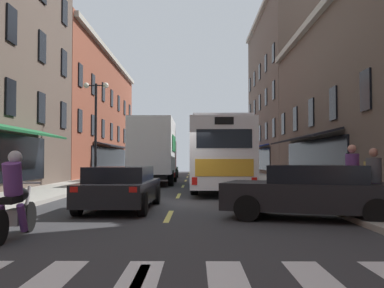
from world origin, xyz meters
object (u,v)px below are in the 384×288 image
at_px(sedan_mid, 314,192).
at_px(sedan_far, 121,187).
at_px(transit_bus, 219,155).
at_px(box_truck, 155,152).
at_px(pedestrian_near, 374,180).
at_px(street_lamp_twin, 96,128).
at_px(pedestrian_mid, 352,176).
at_px(motorcycle_rider, 15,201).
at_px(sedan_near, 165,170).

height_order(sedan_mid, sedan_far, sedan_mid).
height_order(transit_bus, box_truck, box_truck).
xyz_separation_m(sedan_mid, pedestrian_near, (1.39, -0.24, 0.30)).
bearing_deg(sedan_far, pedestrian_near, -20.07).
xyz_separation_m(transit_bus, street_lamp_twin, (-6.82, 2.16, 1.56)).
relative_size(pedestrian_near, pedestrian_mid, 0.92).
bearing_deg(pedestrian_near, box_truck, -65.10).
distance_m(sedan_far, motorcycle_rider, 4.96).
relative_size(sedan_near, pedestrian_mid, 2.43).
relative_size(box_truck, pedestrian_near, 4.65).
xyz_separation_m(sedan_near, sedan_far, (0.22, -21.65, -0.03)).
relative_size(sedan_near, pedestrian_near, 2.62).
bearing_deg(pedestrian_near, sedan_near, -72.75).
bearing_deg(sedan_far, transit_bus, 69.42).
xyz_separation_m(pedestrian_near, pedestrian_mid, (-0.06, 1.28, 0.05)).
bearing_deg(sedan_far, sedan_near, 90.58).
xyz_separation_m(sedan_far, motorcycle_rider, (-1.19, -4.82, 0.04)).
height_order(sedan_near, sedan_mid, sedan_near).
xyz_separation_m(box_truck, pedestrian_mid, (6.76, -14.48, -0.93)).
bearing_deg(motorcycle_rider, transit_bus, 71.68).
bearing_deg(pedestrian_near, pedestrian_mid, -86.03).
bearing_deg(box_truck, motorcycle_rider, -92.94).
relative_size(sedan_mid, motorcycle_rider, 2.25).
bearing_deg(pedestrian_near, motorcycle_rider, 18.86).
distance_m(transit_bus, pedestrian_near, 12.00).
relative_size(transit_bus, sedan_far, 2.68).
bearing_deg(pedestrian_near, sedan_mid, -8.07).
relative_size(box_truck, sedan_far, 1.64).
xyz_separation_m(motorcycle_rider, pedestrian_mid, (7.70, 3.70, 0.34)).
relative_size(transit_bus, sedan_mid, 2.65).
height_order(transit_bus, motorcycle_rider, transit_bus).
distance_m(sedan_far, pedestrian_mid, 6.61).
distance_m(sedan_mid, motorcycle_rider, 6.89).
relative_size(transit_bus, street_lamp_twin, 2.17).
height_order(transit_bus, pedestrian_mid, transit_bus).
xyz_separation_m(sedan_mid, sedan_far, (-5.17, 2.16, -0.03)).
relative_size(sedan_mid, pedestrian_mid, 2.65).
height_order(transit_bus, street_lamp_twin, street_lamp_twin).
xyz_separation_m(sedan_near, pedestrian_mid, (6.73, -22.77, 0.35)).
bearing_deg(sedan_near, pedestrian_near, -74.25).
xyz_separation_m(transit_bus, pedestrian_mid, (3.06, -10.29, -0.68)).
relative_size(sedan_near, sedan_far, 0.93).
bearing_deg(pedestrian_near, street_lamp_twin, -52.58).
relative_size(sedan_far, pedestrian_near, 2.83).
bearing_deg(sedan_mid, pedestrian_mid, 37.89).
distance_m(sedan_mid, street_lamp_twin, 16.17).
xyz_separation_m(sedan_mid, street_lamp_twin, (-8.55, 13.49, 2.59)).
bearing_deg(motorcycle_rider, sedan_mid, 22.69).
xyz_separation_m(sedan_near, street_lamp_twin, (-3.16, -10.32, 2.59)).
relative_size(transit_bus, sedan_near, 2.89).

